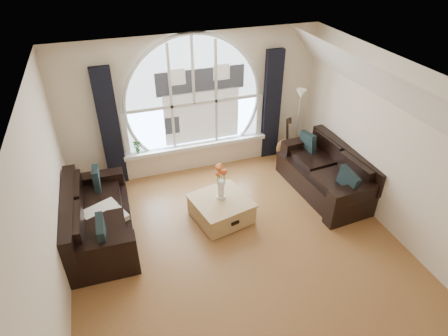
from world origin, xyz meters
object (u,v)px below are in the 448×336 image
(sofa_right, at_px, (326,173))
(coffee_chest, at_px, (221,208))
(potted_plant, at_px, (137,147))
(vase_flowers, at_px, (221,179))
(floor_lamp, at_px, (297,127))
(sofa_left, at_px, (99,218))
(guitar, at_px, (285,139))

(sofa_right, distance_m, coffee_chest, 2.11)
(sofa_right, distance_m, potted_plant, 3.60)
(sofa_right, height_order, coffee_chest, sofa_right)
(sofa_right, distance_m, vase_flowers, 2.12)
(sofa_right, distance_m, floor_lamp, 1.22)
(sofa_left, distance_m, sofa_right, 4.07)
(sofa_right, xyz_separation_m, guitar, (-0.26, 1.21, 0.13))
(sofa_left, height_order, sofa_right, same)
(sofa_right, relative_size, potted_plant, 7.09)
(coffee_chest, height_order, potted_plant, potted_plant)
(vase_flowers, relative_size, guitar, 0.66)
(sofa_right, xyz_separation_m, vase_flowers, (-2.08, -0.09, 0.39))
(sofa_left, bearing_deg, guitar, 18.67)
(guitar, bearing_deg, vase_flowers, -141.34)
(guitar, height_order, potted_plant, guitar)
(floor_lamp, relative_size, guitar, 1.51)
(sofa_left, bearing_deg, sofa_right, 1.03)
(floor_lamp, bearing_deg, guitar, 163.82)
(coffee_chest, bearing_deg, vase_flowers, 61.77)
(sofa_right, bearing_deg, guitar, 97.48)
(sofa_right, bearing_deg, coffee_chest, 179.29)
(sofa_left, relative_size, potted_plant, 7.08)
(coffee_chest, height_order, guitar, guitar)
(vase_flowers, bearing_deg, coffee_chest, -105.52)
(sofa_left, distance_m, vase_flowers, 2.03)
(guitar, bearing_deg, potted_plant, 176.30)
(floor_lamp, height_order, guitar, floor_lamp)
(coffee_chest, distance_m, potted_plant, 2.11)
(vase_flowers, xyz_separation_m, guitar, (1.82, 1.30, -0.26))
(floor_lamp, distance_m, potted_plant, 3.21)
(floor_lamp, distance_m, guitar, 0.35)
(vase_flowers, distance_m, guitar, 2.25)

